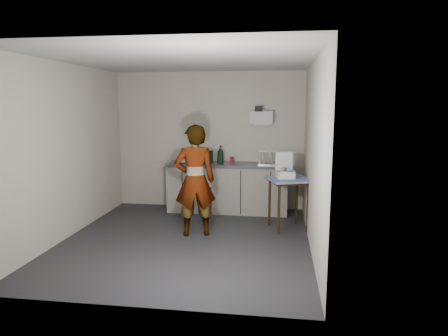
# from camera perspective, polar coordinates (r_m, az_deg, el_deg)

# --- Properties ---
(ground) EXTENTS (4.00, 4.00, 0.00)m
(ground) POSITION_cam_1_polar(r_m,az_deg,el_deg) (6.04, -5.43, -10.22)
(ground) COLOR #25252A
(ground) RESTS_ON ground
(wall_back) EXTENTS (3.60, 0.02, 2.60)m
(wall_back) POSITION_cam_1_polar(r_m,az_deg,el_deg) (7.68, -2.13, 3.93)
(wall_back) COLOR beige
(wall_back) RESTS_ON ground
(wall_right) EXTENTS (0.02, 4.00, 2.60)m
(wall_right) POSITION_cam_1_polar(r_m,az_deg,el_deg) (5.60, 12.50, 1.77)
(wall_right) COLOR beige
(wall_right) RESTS_ON ground
(wall_left) EXTENTS (0.02, 4.00, 2.60)m
(wall_left) POSITION_cam_1_polar(r_m,az_deg,el_deg) (6.40, -21.41, 2.26)
(wall_left) COLOR beige
(wall_left) RESTS_ON ground
(ceiling) EXTENTS (3.60, 4.00, 0.01)m
(ceiling) POSITION_cam_1_polar(r_m,az_deg,el_deg) (5.73, -5.83, 15.09)
(ceiling) COLOR silver
(ceiling) RESTS_ON wall_back
(kitchen_counter) EXTENTS (2.24, 0.62, 0.91)m
(kitchen_counter) POSITION_cam_1_polar(r_m,az_deg,el_deg) (7.46, 0.54, -3.00)
(kitchen_counter) COLOR black
(kitchen_counter) RESTS_ON ground
(wall_shelf) EXTENTS (0.42, 0.18, 0.37)m
(wall_shelf) POSITION_cam_1_polar(r_m,az_deg,el_deg) (7.47, 5.38, 7.18)
(wall_shelf) COLOR white
(wall_shelf) RESTS_ON ground
(side_table) EXTENTS (0.82, 0.82, 0.83)m
(side_table) POSITION_cam_1_polar(r_m,az_deg,el_deg) (6.43, 9.23, -2.40)
(side_table) COLOR #331F0B
(side_table) RESTS_ON ground
(standing_man) EXTENTS (0.72, 0.58, 1.70)m
(standing_man) POSITION_cam_1_polar(r_m,az_deg,el_deg) (6.05, -4.18, -1.82)
(standing_man) COLOR #B2A593
(standing_man) RESTS_ON ground
(soap_bottle) EXTENTS (0.18, 0.18, 0.34)m
(soap_bottle) POSITION_cam_1_polar(r_m,az_deg,el_deg) (7.32, -0.53, 1.93)
(soap_bottle) COLOR black
(soap_bottle) RESTS_ON kitchen_counter
(soda_can) EXTENTS (0.06, 0.06, 0.12)m
(soda_can) POSITION_cam_1_polar(r_m,az_deg,el_deg) (7.42, 1.14, 1.18)
(soda_can) COLOR red
(soda_can) RESTS_ON kitchen_counter
(dark_bottle) EXTENTS (0.07, 0.07, 0.24)m
(dark_bottle) POSITION_cam_1_polar(r_m,az_deg,el_deg) (7.39, -1.85, 1.62)
(dark_bottle) COLOR black
(dark_bottle) RESTS_ON kitchen_counter
(paper_towel) EXTENTS (0.14, 0.14, 0.26)m
(paper_towel) POSITION_cam_1_polar(r_m,az_deg,el_deg) (7.43, -5.86, 1.62)
(paper_towel) COLOR black
(paper_towel) RESTS_ON kitchen_counter
(dish_rack) EXTENTS (0.36, 0.27, 0.25)m
(dish_rack) POSITION_cam_1_polar(r_m,az_deg,el_deg) (7.29, 6.27, 0.96)
(dish_rack) COLOR white
(dish_rack) RESTS_ON kitchen_counter
(bakery_box) EXTENTS (0.32, 0.33, 0.39)m
(bakery_box) POSITION_cam_1_polar(r_m,az_deg,el_deg) (6.44, 8.72, -0.59)
(bakery_box) COLOR white
(bakery_box) RESTS_ON side_table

